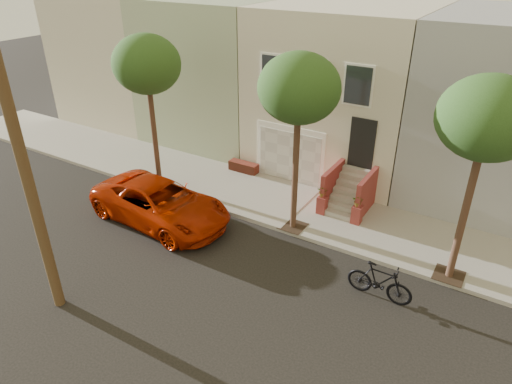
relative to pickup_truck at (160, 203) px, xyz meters
The scene contains 8 objects.
ground 4.06m from the pickup_truck, 27.39° to the right, with size 90.00×90.00×0.00m, color black.
sidewalk 5.04m from the pickup_truck, 44.84° to the left, with size 40.00×3.70×0.15m, color #9C998E.
house_row 10.40m from the pickup_truck, 69.29° to the left, with size 33.10×11.70×7.00m.
tree_left 5.31m from the pickup_truck, 133.52° to the left, with size 2.70×2.57×6.30m.
tree_mid 6.70m from the pickup_truck, 24.50° to the left, with size 2.70×2.57×6.30m.
tree_right 11.18m from the pickup_truck, 11.64° to the left, with size 2.70×2.57×6.30m.
pickup_truck is the anchor object (origin of this frame).
motorcycle 8.41m from the pickup_truck, ahead, with size 0.55×1.95×1.17m, color black.
Camera 1 is at (7.27, -8.92, 9.19)m, focal length 31.94 mm.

